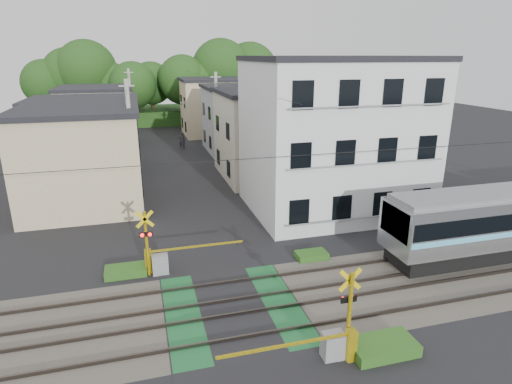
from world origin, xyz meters
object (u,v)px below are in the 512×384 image
object	(u,v)px
crossing_signal_far	(158,259)
pedestrian	(182,140)
apartment_block	(334,136)
crossing_signal_near	(337,339)

from	to	relation	value
crossing_signal_far	pedestrian	bearing A→B (deg)	81.52
crossing_signal_far	apartment_block	distance (m)	13.14
pedestrian	crossing_signal_far	bearing A→B (deg)	84.56
crossing_signal_far	pedestrian	size ratio (longest dim) A/B	2.62
crossing_signal_near	crossing_signal_far	distance (m)	8.95
crossing_signal_near	apartment_block	distance (m)	14.95
crossing_signal_near	pedestrian	xyz separation A→B (m)	(-1.23, 33.71, 0.19)
crossing_signal_far	pedestrian	world-z (taller)	crossing_signal_far
apartment_block	pedestrian	xyz separation A→B (m)	(-7.15, 20.56, -3.75)
crossing_signal_near	crossing_signal_far	bearing A→B (deg)	125.29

